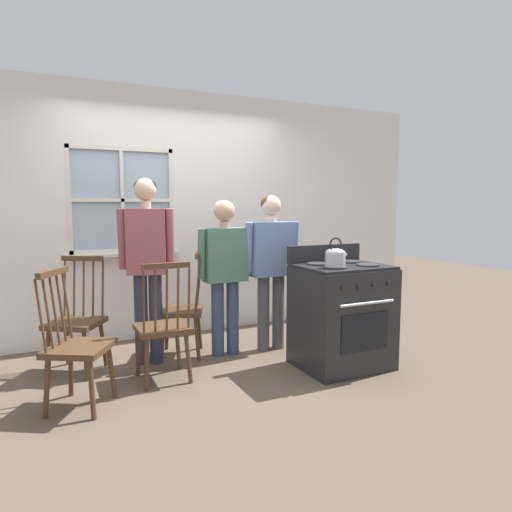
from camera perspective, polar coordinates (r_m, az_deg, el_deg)
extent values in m
plane|color=brown|center=(4.09, -4.50, -14.47)|extent=(16.00, 16.00, 0.00)
cube|color=white|center=(5.79, 5.17, 5.35)|extent=(3.20, 0.06, 2.70)
cube|color=white|center=(5.13, -16.02, -4.85)|extent=(1.09, 0.06, 0.95)
cube|color=white|center=(5.12, -16.71, 16.54)|extent=(1.09, 0.06, 0.64)
cube|color=silver|center=(4.98, -16.03, 0.19)|extent=(1.15, 0.10, 0.03)
cube|color=#9EB7C6|center=(5.04, -16.40, 6.71)|extent=(1.03, 0.01, 1.04)
cube|color=silver|center=(5.02, -16.35, 6.71)|extent=(0.04, 0.02, 1.10)
cube|color=silver|center=(5.02, -16.35, 6.71)|extent=(1.09, 0.02, 0.04)
cube|color=silver|center=(4.96, -22.35, 6.50)|extent=(0.04, 0.03, 1.10)
cube|color=silver|center=(5.13, -10.54, 6.85)|extent=(0.04, 0.03, 1.10)
cube|color=silver|center=(5.05, -16.54, 12.77)|extent=(1.09, 0.03, 0.04)
cube|color=silver|center=(5.04, -16.16, 0.65)|extent=(1.09, 0.03, 0.04)
cube|color=#4C331E|center=(3.55, -21.21, -10.69)|extent=(0.56, 0.56, 0.04)
cylinder|color=#4C331E|center=(3.42, -19.84, -15.42)|extent=(0.06, 0.09, 0.42)
cylinder|color=#4C331E|center=(3.71, -17.60, -13.58)|extent=(0.09, 0.06, 0.42)
cylinder|color=#4C331E|center=(3.56, -24.69, -14.75)|extent=(0.09, 0.06, 0.42)
cylinder|color=#4C331E|center=(3.84, -22.14, -13.07)|extent=(0.06, 0.09, 0.42)
cylinder|color=#4C331E|center=(3.41, -25.31, -6.98)|extent=(0.07, 0.05, 0.53)
cylinder|color=#4C331E|center=(3.49, -24.57, -6.66)|extent=(0.07, 0.05, 0.53)
cylinder|color=#4C331E|center=(3.56, -23.86, -6.35)|extent=(0.07, 0.05, 0.53)
cylinder|color=#4C331E|center=(3.64, -23.18, -6.06)|extent=(0.07, 0.05, 0.53)
cylinder|color=#4C331E|center=(3.72, -22.53, -5.78)|extent=(0.07, 0.05, 0.53)
cube|color=#4C331E|center=(3.52, -24.07, -1.89)|extent=(0.23, 0.35, 0.04)
cube|color=#4C331E|center=(3.91, -11.61, -8.84)|extent=(0.43, 0.41, 0.04)
cylinder|color=#4C331E|center=(4.16, -9.73, -11.16)|extent=(0.07, 0.07, 0.42)
cylinder|color=#4C331E|center=(4.09, -14.43, -11.58)|extent=(0.07, 0.07, 0.42)
cylinder|color=#4C331E|center=(3.87, -8.45, -12.51)|extent=(0.07, 0.07, 0.42)
cylinder|color=#4C331E|center=(3.79, -13.52, -13.01)|extent=(0.07, 0.07, 0.42)
cylinder|color=#4C331E|center=(3.73, -8.39, -5.32)|extent=(0.02, 0.07, 0.53)
cylinder|color=#4C331E|center=(3.70, -9.73, -5.42)|extent=(0.02, 0.07, 0.53)
cylinder|color=#4C331E|center=(3.68, -11.09, -5.52)|extent=(0.02, 0.07, 0.53)
cylinder|color=#4C331E|center=(3.66, -12.46, -5.62)|extent=(0.02, 0.07, 0.53)
cylinder|color=#4C331E|center=(3.64, -13.85, -5.71)|extent=(0.02, 0.07, 0.53)
cube|color=#4C331E|center=(3.63, -11.18, -1.19)|extent=(0.38, 0.05, 0.04)
cube|color=#4C331E|center=(4.28, -21.67, -7.80)|extent=(0.57, 0.56, 0.04)
cylinder|color=#4C331E|center=(4.30, -24.61, -11.08)|extent=(0.09, 0.06, 0.42)
cylinder|color=#4C331E|center=(4.13, -20.52, -11.60)|extent=(0.06, 0.09, 0.42)
cylinder|color=#4C331E|center=(4.56, -22.46, -9.98)|extent=(0.06, 0.09, 0.42)
cylinder|color=#4C331E|center=(4.40, -18.55, -10.40)|extent=(0.09, 0.06, 0.42)
cylinder|color=#4C331E|center=(4.46, -22.78, -3.81)|extent=(0.06, 0.07, 0.53)
cylinder|color=#4C331E|center=(4.42, -21.77, -3.87)|extent=(0.06, 0.07, 0.53)
cylinder|color=#4C331E|center=(4.37, -20.74, -3.92)|extent=(0.06, 0.07, 0.53)
cylinder|color=#4C331E|center=(4.33, -19.69, -3.98)|extent=(0.06, 0.07, 0.53)
cylinder|color=#4C331E|center=(4.29, -18.61, -4.03)|extent=(0.06, 0.07, 0.53)
cube|color=#4C331E|center=(4.34, -20.89, -0.27)|extent=(0.34, 0.24, 0.04)
cube|color=#4C331E|center=(4.49, -9.33, -6.77)|extent=(0.53, 0.54, 0.04)
cylinder|color=#4C331E|center=(4.73, -11.04, -9.01)|extent=(0.06, 0.08, 0.42)
cylinder|color=#4C331E|center=(4.41, -11.58, -10.18)|extent=(0.08, 0.06, 0.42)
cylinder|color=#4C331E|center=(4.70, -7.12, -9.03)|extent=(0.08, 0.06, 0.42)
cylinder|color=#4C331E|center=(4.38, -7.36, -10.22)|extent=(0.06, 0.08, 0.42)
cylinder|color=#4C331E|center=(4.60, -7.08, -3.04)|extent=(0.07, 0.04, 0.53)
cylinder|color=#4C331E|center=(4.52, -7.13, -3.23)|extent=(0.07, 0.04, 0.53)
cylinder|color=#4C331E|center=(4.43, -7.20, -3.43)|extent=(0.07, 0.04, 0.53)
cylinder|color=#4C331E|center=(4.34, -7.26, -3.63)|extent=(0.07, 0.04, 0.53)
cylinder|color=#4C331E|center=(4.25, -7.33, -3.84)|extent=(0.07, 0.04, 0.53)
cube|color=#4C331E|center=(4.39, -7.25, 0.18)|extent=(0.18, 0.37, 0.04)
cylinder|color=#2D3347|center=(4.35, -14.15, -7.62)|extent=(0.12, 0.12, 0.84)
cylinder|color=#2D3347|center=(4.33, -12.40, -7.61)|extent=(0.12, 0.12, 0.84)
cube|color=#934C56|center=(4.22, -13.52, 1.79)|extent=(0.39, 0.31, 0.59)
cylinder|color=#934C56|center=(4.23, -16.39, 2.03)|extent=(0.11, 0.13, 0.54)
cylinder|color=#934C56|center=(4.19, -10.70, 2.14)|extent=(0.11, 0.13, 0.54)
cylinder|color=beige|center=(4.21, -13.64, 6.26)|extent=(0.10, 0.10, 0.07)
sphere|color=beige|center=(4.21, -13.69, 8.10)|extent=(0.20, 0.20, 0.20)
ellipsoid|color=black|center=(4.23, -13.68, 8.34)|extent=(0.20, 0.20, 0.16)
cylinder|color=#384766|center=(4.45, -4.81, -7.82)|extent=(0.12, 0.12, 0.73)
cylinder|color=#384766|center=(4.51, -2.94, -7.63)|extent=(0.12, 0.12, 0.73)
cube|color=#4C7560|center=(4.37, -3.93, 0.17)|extent=(0.41, 0.21, 0.51)
cylinder|color=#4C7560|center=(4.27, -6.84, 0.26)|extent=(0.08, 0.11, 0.47)
cylinder|color=#4C7560|center=(4.44, -0.95, 0.55)|extent=(0.08, 0.11, 0.47)
cylinder|color=tan|center=(4.35, -3.96, 3.92)|extent=(0.10, 0.10, 0.06)
sphere|color=tan|center=(4.34, -3.97, 5.65)|extent=(0.20, 0.20, 0.20)
ellipsoid|color=silver|center=(4.36, -4.05, 5.89)|extent=(0.20, 0.20, 0.16)
cylinder|color=#4C4C51|center=(4.59, 0.94, -7.18)|extent=(0.12, 0.12, 0.76)
cylinder|color=#4C4C51|center=(4.67, 2.79, -6.95)|extent=(0.12, 0.12, 0.76)
cube|color=#6B84B7|center=(4.52, 1.90, 0.91)|extent=(0.45, 0.22, 0.53)
cylinder|color=#6B84B7|center=(4.38, -0.93, 1.02)|extent=(0.08, 0.11, 0.49)
cylinder|color=#6B84B7|center=(4.63, 4.83, 1.29)|extent=(0.08, 0.11, 0.49)
cylinder|color=beige|center=(4.50, 1.92, 4.69)|extent=(0.10, 0.10, 0.06)
sphere|color=beige|center=(4.50, 1.93, 6.34)|extent=(0.19, 0.19, 0.19)
ellipsoid|color=brown|center=(4.51, 1.83, 6.56)|extent=(0.20, 0.20, 0.16)
cube|color=#232326|center=(4.20, 10.67, -7.55)|extent=(0.78, 0.64, 0.90)
cube|color=black|center=(4.12, 10.80, -1.30)|extent=(0.76, 0.61, 0.02)
cylinder|color=#2D2D30|center=(3.91, 9.86, -1.43)|extent=(0.20, 0.20, 0.02)
cylinder|color=#2D2D30|center=(4.12, 13.83, -1.11)|extent=(0.20, 0.20, 0.02)
cylinder|color=#2D2D30|center=(4.12, 7.79, -0.99)|extent=(0.20, 0.20, 0.02)
cylinder|color=#2D2D30|center=(4.32, 11.67, -0.72)|extent=(0.20, 0.20, 0.02)
cube|color=#232326|center=(4.34, 8.55, 0.36)|extent=(0.78, 0.06, 0.16)
cube|color=black|center=(3.97, 13.46, -9.26)|extent=(0.48, 0.01, 0.32)
cylinder|color=silver|center=(3.90, 13.76, -5.76)|extent=(0.55, 0.02, 0.02)
cylinder|color=#232326|center=(3.74, 10.91, -3.96)|extent=(0.04, 0.02, 0.04)
cylinder|color=#232326|center=(3.83, 12.79, -3.75)|extent=(0.04, 0.02, 0.04)
cylinder|color=#232326|center=(3.93, 14.57, -3.54)|extent=(0.04, 0.02, 0.04)
cylinder|color=#232326|center=(4.03, 16.27, -3.34)|extent=(0.04, 0.02, 0.04)
cylinder|color=#B7B7BC|center=(3.90, 9.88, -0.42)|extent=(0.17, 0.17, 0.12)
ellipsoid|color=#B7B7BC|center=(3.89, 9.90, 0.45)|extent=(0.16, 0.16, 0.07)
sphere|color=black|center=(3.89, 9.91, 1.11)|extent=(0.03, 0.03, 0.03)
cylinder|color=#B7B7BC|center=(3.95, 10.84, -0.10)|extent=(0.08, 0.03, 0.07)
torus|color=black|center=(3.89, 9.91, 1.41)|extent=(0.12, 0.01, 0.12)
cylinder|color=beige|center=(4.99, -14.51, 0.98)|extent=(0.15, 0.15, 0.10)
cylinder|color=#33261C|center=(4.99, -14.53, 1.45)|extent=(0.13, 0.13, 0.01)
cone|color=#388447|center=(4.99, -14.34, 2.27)|extent=(0.05, 0.04, 0.13)
cone|color=#388447|center=(5.01, -14.61, 1.85)|extent=(0.04, 0.05, 0.06)
cone|color=#388447|center=(4.98, -14.80, 2.25)|extent=(0.07, 0.04, 0.13)
cone|color=#388447|center=(4.96, -14.63, 1.92)|extent=(0.04, 0.04, 0.08)
cone|color=#388447|center=(4.97, -14.35, 2.06)|extent=(0.05, 0.05, 0.10)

